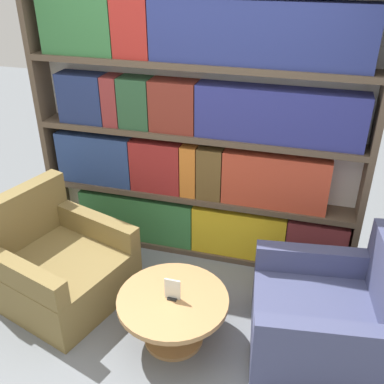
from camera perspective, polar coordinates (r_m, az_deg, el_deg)
name	(u,v)px	position (r m, az deg, el deg)	size (l,w,h in m)	color
ground_plane	(147,352)	(3.42, -5.73, -19.57)	(14.00, 14.00, 0.00)	slate
bookshelf	(198,136)	(3.79, 0.80, 7.14)	(2.82, 0.30, 2.32)	silver
armchair_left	(56,265)	(3.83, -16.84, -8.92)	(1.16, 1.13, 0.85)	olive
armchair_right	(329,319)	(3.37, 16.97, -15.13)	(1.06, 1.00, 0.85)	#42476B
coffee_table	(173,310)	(3.29, -2.42, -14.74)	(0.79, 0.79, 0.39)	#AD7F4C
table_sign	(173,290)	(3.17, -2.49, -12.39)	(0.11, 0.06, 0.16)	black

